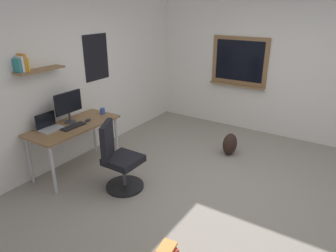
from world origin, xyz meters
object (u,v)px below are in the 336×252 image
(desk, at_px, (74,130))
(coffee_mug, at_px, (103,111))
(monitor_primary, at_px, (68,105))
(office_chair, at_px, (119,161))
(book_stack_on_floor, at_px, (167,251))
(laptop, at_px, (49,125))
(keyboard, at_px, (73,126))
(computer_mouse, at_px, (88,120))
(backpack, at_px, (230,144))

(desk, height_order, coffee_mug, coffee_mug)
(monitor_primary, bearing_deg, coffee_mug, -13.20)
(office_chair, bearing_deg, book_stack_on_floor, -119.63)
(desk, height_order, book_stack_on_floor, desk)
(office_chair, distance_m, laptop, 1.12)
(office_chair, xyz_separation_m, monitor_primary, (0.07, 0.97, 0.60))
(office_chair, height_order, monitor_primary, monitor_primary)
(office_chair, relative_size, keyboard, 2.57)
(office_chair, distance_m, monitor_primary, 1.14)
(computer_mouse, bearing_deg, office_chair, -107.32)
(keyboard, xyz_separation_m, backpack, (1.80, -1.67, -0.56))
(laptop, distance_m, computer_mouse, 0.56)
(keyboard, height_order, backpack, keyboard)
(office_chair, relative_size, computer_mouse, 9.13)
(laptop, xyz_separation_m, keyboard, (0.24, -0.22, -0.04))
(coffee_mug, distance_m, backpack, 2.16)
(desk, relative_size, book_stack_on_floor, 5.24)
(keyboard, height_order, computer_mouse, computer_mouse)
(book_stack_on_floor, bearing_deg, computer_mouse, 64.94)
(keyboard, distance_m, coffee_mug, 0.64)
(backpack, bearing_deg, computer_mouse, 132.28)
(computer_mouse, relative_size, backpack, 0.28)
(monitor_primary, relative_size, backpack, 1.26)
(keyboard, bearing_deg, computer_mouse, -0.00)
(office_chair, xyz_separation_m, computer_mouse, (0.25, 0.80, 0.35))
(office_chair, relative_size, laptop, 3.06)
(keyboard, bearing_deg, book_stack_on_floor, -108.20)
(keyboard, relative_size, computer_mouse, 3.56)
(computer_mouse, bearing_deg, keyboard, 180.00)
(office_chair, relative_size, monitor_primary, 2.05)
(keyboard, xyz_separation_m, computer_mouse, (0.28, -0.00, 0.01))
(desk, distance_m, backpack, 2.51)
(monitor_primary, bearing_deg, keyboard, -119.77)
(book_stack_on_floor, bearing_deg, laptop, 79.20)
(desk, distance_m, monitor_primary, 0.36)
(desk, bearing_deg, monitor_primary, 71.29)
(monitor_primary, distance_m, backpack, 2.64)
(laptop, distance_m, keyboard, 0.33)
(desk, height_order, monitor_primary, monitor_primary)
(desk, relative_size, backpack, 3.65)
(office_chair, bearing_deg, desk, 87.68)
(laptop, xyz_separation_m, book_stack_on_floor, (-0.43, -2.24, -0.74))
(office_chair, xyz_separation_m, coffee_mug, (0.61, 0.85, 0.37))
(laptop, bearing_deg, keyboard, -43.65)
(monitor_primary, xyz_separation_m, backpack, (1.70, -1.85, -0.82))
(laptop, xyz_separation_m, coffee_mug, (0.88, -0.17, -0.01))
(laptop, height_order, keyboard, laptop)
(laptop, distance_m, monitor_primary, 0.40)
(computer_mouse, relative_size, coffee_mug, 1.13)
(computer_mouse, bearing_deg, backpack, -47.72)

